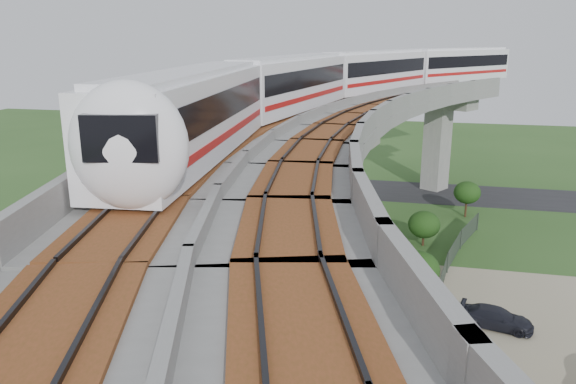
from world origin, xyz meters
TOP-DOWN VIEW (x-y plane):
  - ground at (0.00, 0.00)m, footprint 160.00×160.00m
  - asphalt_road at (0.00, 30.00)m, footprint 60.00×8.00m
  - viaduct at (3.84, 0.00)m, footprint 19.58×73.98m
  - metro_train at (2.64, 16.38)m, footprint 20.82×58.91m
  - fence at (9.75, 0.00)m, footprint 3.87×38.73m
  - tree_0 at (11.57, 22.77)m, footprint 2.29×2.29m
  - tree_1 at (7.89, 14.78)m, footprint 2.39×2.39m
  - tree_2 at (7.42, 5.15)m, footprint 2.56×2.56m
  - car_white at (8.71, -2.82)m, footprint 1.83×3.67m
  - car_dark at (11.66, 2.89)m, footprint 4.08×2.36m

SIDE VIEW (x-z plane):
  - ground at x=0.00m, z-range 0.00..0.00m
  - asphalt_road at x=0.00m, z-range 0.00..0.03m
  - car_dark at x=11.66m, z-range 0.04..1.15m
  - car_white at x=8.71m, z-range 0.04..1.24m
  - fence at x=9.75m, z-range 0.00..1.50m
  - tree_1 at x=7.89m, z-range 0.33..3.02m
  - tree_2 at x=7.42m, z-range 0.49..3.65m
  - tree_0 at x=11.57m, z-range 0.61..3.79m
  - viaduct at x=3.84m, z-range 3.35..14.75m
  - metro_train at x=2.64m, z-range 10.49..14.13m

